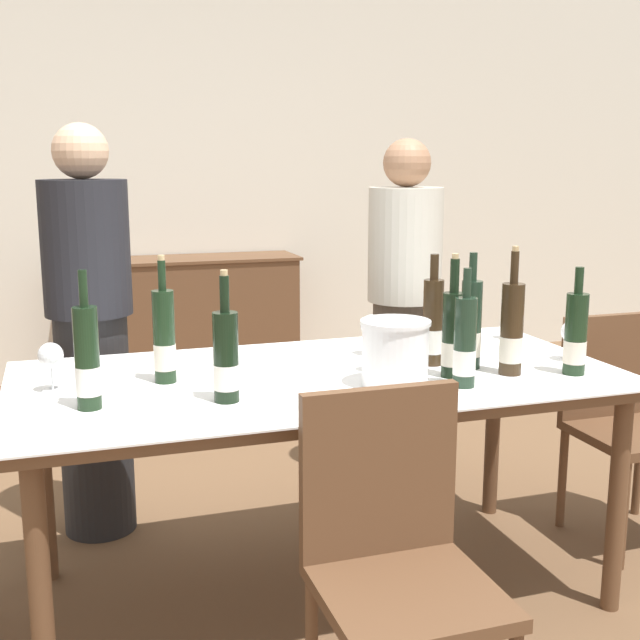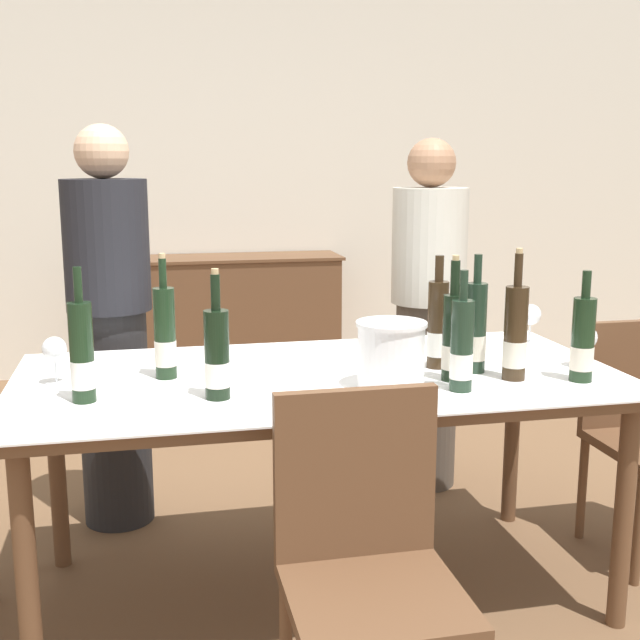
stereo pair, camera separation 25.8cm
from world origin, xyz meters
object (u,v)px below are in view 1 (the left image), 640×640
at_px(wine_bottle_2, 433,325).
at_px(person_guest_left, 404,315).
at_px(ice_bucket, 395,351).
at_px(chair_right_end, 623,411).
at_px(chair_near_front, 394,548).
at_px(wine_glass_3, 513,312).
at_px(person_host, 91,335).
at_px(dining_table, 320,394).
at_px(wine_glass_1, 573,333).
at_px(wine_bottle_8, 576,336).
at_px(wine_bottle_4, 226,358).
at_px(wine_bottle_0, 465,345).
at_px(wine_bottle_7, 453,336).
at_px(wine_glass_4, 51,357).
at_px(sideboard_cabinet, 184,320).
at_px(wine_glass_2, 372,327).
at_px(wine_bottle_5, 164,339).
at_px(wine_glass_0, 377,339).
at_px(wine_bottle_1, 512,331).
at_px(wine_bottle_3, 87,361).
at_px(wine_bottle_6, 471,327).

relative_size(wine_bottle_2, person_guest_left, 0.24).
relative_size(ice_bucket, chair_right_end, 0.25).
bearing_deg(ice_bucket, chair_near_front, -112.88).
xyz_separation_m(wine_bottle_2, wine_glass_3, (0.48, 0.27, -0.03)).
height_order(ice_bucket, person_host, person_host).
xyz_separation_m(dining_table, wine_glass_1, (0.89, -0.10, 0.16)).
relative_size(wine_bottle_8, wine_glass_3, 2.33).
bearing_deg(wine_glass_3, wine_bottle_4, -158.90).
xyz_separation_m(wine_bottle_0, chair_right_end, (0.90, 0.36, -0.41)).
height_order(wine_bottle_4, wine_bottle_8, wine_bottle_4).
xyz_separation_m(wine_bottle_8, wine_glass_3, (0.09, 0.53, -0.02)).
distance_m(wine_bottle_4, chair_near_front, 0.72).
distance_m(wine_bottle_7, wine_glass_4, 1.24).
xyz_separation_m(chair_near_front, person_host, (-0.65, 1.46, 0.28)).
relative_size(sideboard_cabinet, wine_glass_2, 10.52).
height_order(wine_glass_1, wine_glass_3, wine_glass_3).
bearing_deg(chair_near_front, wine_bottle_5, 120.08).
height_order(sideboard_cabinet, wine_bottle_7, wine_bottle_7).
height_order(wine_glass_2, wine_glass_4, wine_glass_4).
height_order(wine_glass_3, chair_right_end, wine_glass_3).
bearing_deg(dining_table, chair_near_front, -93.23).
xyz_separation_m(wine_bottle_8, chair_near_front, (-0.83, -0.46, -0.39)).
height_order(wine_bottle_0, person_host, person_host).
xyz_separation_m(wine_bottle_8, wine_glass_2, (-0.53, 0.45, -0.03)).
bearing_deg(wine_glass_0, wine_bottle_4, -161.76).
relative_size(sideboard_cabinet, wine_bottle_1, 3.68).
bearing_deg(wine_bottle_1, wine_bottle_7, 171.39).
xyz_separation_m(sideboard_cabinet, wine_glass_3, (0.90, -2.62, 0.47)).
relative_size(wine_bottle_3, wine_glass_4, 2.62).
bearing_deg(wine_bottle_4, wine_bottle_6, 8.32).
height_order(chair_right_end, person_host, person_host).
distance_m(ice_bucket, wine_bottle_0, 0.21).
bearing_deg(wine_glass_2, chair_right_end, -6.49).
bearing_deg(wine_glass_2, wine_glass_1, -25.13).
distance_m(wine_bottle_0, wine_bottle_1, 0.23).
distance_m(wine_bottle_2, wine_glass_1, 0.50).
height_order(wine_bottle_5, wine_glass_4, wine_bottle_5).
xyz_separation_m(wine_bottle_8, person_guest_left, (-0.11, 1.11, -0.12)).
xyz_separation_m(sideboard_cabinet, chair_right_end, (1.29, -2.80, 0.08)).
bearing_deg(wine_glass_4, person_host, 78.38).
distance_m(wine_bottle_0, wine_bottle_5, 0.93).
distance_m(sideboard_cabinet, wine_glass_4, 2.97).
bearing_deg(wine_bottle_5, wine_bottle_8, -13.86).
distance_m(sideboard_cabinet, person_guest_left, 2.18).
bearing_deg(wine_bottle_7, wine_bottle_0, -98.88).
bearing_deg(wine_bottle_0, wine_glass_4, 164.23).
distance_m(wine_bottle_3, wine_bottle_7, 1.12).
bearing_deg(person_guest_left, wine_glass_1, -77.22).
distance_m(wine_bottle_2, wine_bottle_5, 0.90).
distance_m(wine_bottle_8, wine_glass_1, 0.19).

